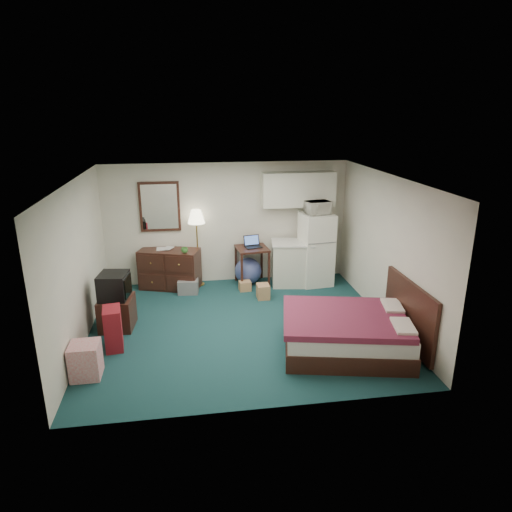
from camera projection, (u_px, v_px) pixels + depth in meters
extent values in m
cube|color=#18393D|center=(241.00, 326.00, 7.73)|extent=(5.00, 4.50, 0.01)
cube|color=beige|center=(239.00, 179.00, 6.96)|extent=(5.00, 4.50, 0.01)
cube|color=beige|center=(227.00, 223.00, 9.46)|extent=(5.00, 0.01, 2.50)
cube|color=beige|center=(264.00, 316.00, 5.23)|extent=(5.00, 0.01, 2.50)
cube|color=beige|center=(78.00, 264.00, 6.98)|extent=(0.01, 4.50, 2.50)
cube|color=beige|center=(387.00, 249.00, 7.71)|extent=(0.01, 4.50, 2.50)
sphere|color=#3D4A83|center=(248.00, 271.00, 9.54)|extent=(0.63, 0.63, 0.56)
imported|color=white|center=(318.00, 206.00, 9.10)|extent=(0.53, 0.37, 0.32)
imported|color=#A6814F|center=(156.00, 244.00, 9.15)|extent=(0.17, 0.02, 0.23)
imported|color=#A6814F|center=(164.00, 243.00, 9.22)|extent=(0.17, 0.10, 0.25)
imported|color=#3C7C30|center=(184.00, 250.00, 8.96)|extent=(0.16, 0.13, 0.13)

